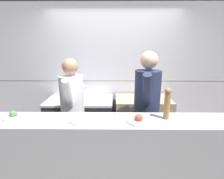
{
  "coord_description": "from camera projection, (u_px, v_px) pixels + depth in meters",
  "views": [
    {
      "loc": [
        0.0,
        -2.1,
        1.85
      ],
      "look_at": [
        -0.03,
        0.6,
        1.15
      ],
      "focal_mm": 28.0,
      "sensor_mm": 36.0,
      "label": 1
    }
  ],
  "objects": [
    {
      "name": "ground_plane",
      "position": [
        113.0,
        178.0,
        2.49
      ],
      "size": [
        14.0,
        14.0,
        0.0
      ],
      "primitive_type": "plane",
      "color": "#4C4742"
    },
    {
      "name": "wall_back_tiled",
      "position": [
        114.0,
        73.0,
        3.47
      ],
      "size": [
        8.0,
        0.06,
        2.6
      ],
      "color": "silver",
      "rests_on": "ground_plane"
    },
    {
      "name": "oven_range",
      "position": [
        81.0,
        121.0,
        3.3
      ],
      "size": [
        1.19,
        0.71,
        0.88
      ],
      "color": "#232326",
      "rests_on": "ground_plane"
    },
    {
      "name": "prep_counter",
      "position": [
        142.0,
        121.0,
        3.29
      ],
      "size": [
        1.0,
        0.65,
        0.9
      ],
      "color": "gray",
      "rests_on": "ground_plane"
    },
    {
      "name": "pass_counter",
      "position": [
        106.0,
        160.0,
        2.07
      ],
      "size": [
        2.9,
        0.45,
        1.03
      ],
      "color": "#B7BABF",
      "rests_on": "ground_plane"
    },
    {
      "name": "stock_pot",
      "position": [
        77.0,
        92.0,
        3.21
      ],
      "size": [
        0.35,
        0.35,
        0.23
      ],
      "color": "#B7BABF",
      "rests_on": "oven_range"
    },
    {
      "name": "mixing_bowl_steel",
      "position": [
        143.0,
        97.0,
        3.12
      ],
      "size": [
        0.2,
        0.2,
        0.08
      ],
      "color": "#B7BABF",
      "rests_on": "prep_counter"
    },
    {
      "name": "chefs_knife",
      "position": [
        144.0,
        100.0,
        3.08
      ],
      "size": [
        0.34,
        0.14,
        0.02
      ],
      "color": "#B7BABF",
      "rests_on": "prep_counter"
    },
    {
      "name": "plated_dish_main",
      "position": [
        13.0,
        116.0,
        2.0
      ],
      "size": [
        0.24,
        0.24,
        0.08
      ],
      "color": "white",
      "rests_on": "pass_counter"
    },
    {
      "name": "plated_dish_appetiser",
      "position": [
        79.0,
        120.0,
        1.92
      ],
      "size": [
        0.23,
        0.23,
        0.02
      ],
      "color": "white",
      "rests_on": "pass_counter"
    },
    {
      "name": "plated_dish_dessert",
      "position": [
        138.0,
        120.0,
        1.89
      ],
      "size": [
        0.26,
        0.26,
        0.09
      ],
      "color": "white",
      "rests_on": "pass_counter"
    },
    {
      "name": "pepper_mill",
      "position": [
        167.0,
        103.0,
        1.93
      ],
      "size": [
        0.07,
        0.07,
        0.36
      ],
      "color": "#AD7A47",
      "rests_on": "pass_counter"
    },
    {
      "name": "chef_head_cook",
      "position": [
        73.0,
        110.0,
        2.54
      ],
      "size": [
        0.35,
        0.73,
        1.67
      ],
      "rotation": [
        0.0,
        0.0,
        0.04
      ],
      "color": "black",
      "rests_on": "ground_plane"
    },
    {
      "name": "chef_sous",
      "position": [
        146.0,
        107.0,
        2.48
      ],
      "size": [
        0.43,
        0.77,
        1.77
      ],
      "rotation": [
        0.0,
        0.0,
        -0.23
      ],
      "color": "black",
      "rests_on": "ground_plane"
    }
  ]
}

